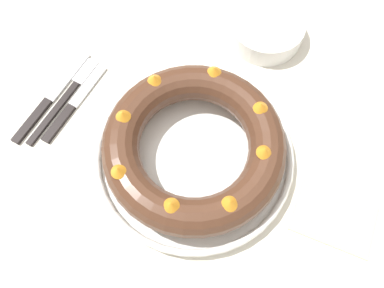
% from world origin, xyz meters
% --- Properties ---
extents(ground_plane, '(8.00, 8.00, 0.00)m').
position_xyz_m(ground_plane, '(0.00, 0.00, 0.00)').
color(ground_plane, gray).
extents(dining_table, '(1.32, 1.24, 0.73)m').
position_xyz_m(dining_table, '(0.00, 0.00, 0.65)').
color(dining_table, silver).
rests_on(dining_table, ground_plane).
extents(serving_dish, '(0.35, 0.35, 0.03)m').
position_xyz_m(serving_dish, '(-0.00, -0.02, 0.74)').
color(serving_dish, white).
rests_on(serving_dish, dining_table).
extents(bundt_cake, '(0.31, 0.31, 0.07)m').
position_xyz_m(bundt_cake, '(-0.00, -0.02, 0.78)').
color(bundt_cake, '#4C2D1E').
rests_on(bundt_cake, serving_dish).
extents(fork, '(0.02, 0.21, 0.01)m').
position_xyz_m(fork, '(-0.27, -0.02, 0.73)').
color(fork, black).
rests_on(fork, dining_table).
extents(serving_knife, '(0.02, 0.23, 0.01)m').
position_xyz_m(serving_knife, '(-0.30, -0.05, 0.73)').
color(serving_knife, black).
rests_on(serving_knife, dining_table).
extents(cake_knife, '(0.02, 0.19, 0.01)m').
position_xyz_m(cake_knife, '(-0.25, -0.04, 0.73)').
color(cake_knife, black).
rests_on(cake_knife, dining_table).
extents(side_bowl, '(0.15, 0.15, 0.04)m').
position_xyz_m(side_bowl, '(0.00, 0.29, 0.75)').
color(side_bowl, white).
rests_on(side_bowl, dining_table).
extents(napkin, '(0.14, 0.11, 0.00)m').
position_xyz_m(napkin, '(0.26, 0.00, 0.73)').
color(napkin, beige).
rests_on(napkin, dining_table).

